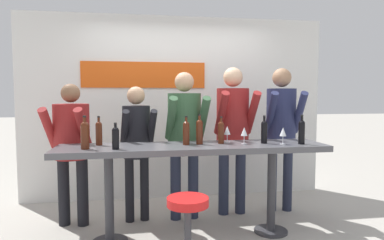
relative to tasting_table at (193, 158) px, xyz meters
name	(u,v)px	position (x,y,z in m)	size (l,w,h in m)	color
ground_plane	(193,237)	(0.00, 0.00, -0.84)	(40.00, 40.00, 0.00)	#B2ADA3
back_wall	(176,107)	(0.00, 1.50, 0.46)	(4.35, 0.12, 2.59)	silver
tasting_table	(193,158)	(0.00, 0.00, 0.00)	(2.75, 0.60, 0.97)	#4C4C51
bar_stool	(188,223)	(-0.16, -0.68, -0.42)	(0.37, 0.37, 0.64)	#333338
person_far_left	(71,139)	(-1.30, 0.55, 0.15)	(0.53, 0.61, 1.61)	black
person_left	(137,138)	(-0.57, 0.57, 0.14)	(0.43, 0.53, 1.58)	black
person_center_left	(185,129)	(-0.01, 0.55, 0.24)	(0.49, 0.59, 1.75)	#23283D
person_center	(233,124)	(0.60, 0.62, 0.29)	(0.48, 0.58, 1.82)	#23283D
person_center_right	(281,123)	(1.23, 0.63, 0.29)	(0.48, 0.60, 1.82)	#23283D
wine_bottle_0	(199,131)	(0.07, 0.04, 0.28)	(0.07, 0.07, 0.31)	#4C1E0F
wine_bottle_1	(186,132)	(-0.07, 0.02, 0.27)	(0.07, 0.07, 0.30)	#4C1E0F
wine_bottle_2	(302,131)	(1.12, -0.12, 0.27)	(0.07, 0.07, 0.31)	black
wine_bottle_3	(116,137)	(-0.77, -0.14, 0.25)	(0.07, 0.07, 0.25)	black
wine_bottle_4	(264,131)	(0.76, 0.00, 0.27)	(0.06, 0.06, 0.30)	black
wine_bottle_5	(99,132)	(-0.95, 0.14, 0.27)	(0.07, 0.07, 0.30)	#4C1E0F
wine_bottle_6	(85,134)	(-1.06, -0.10, 0.28)	(0.08, 0.08, 0.32)	#4C1E0F
wine_bottle_7	(221,131)	(0.30, 0.06, 0.27)	(0.06, 0.06, 0.29)	#4C1E0F
wine_glass_0	(283,132)	(0.92, -0.11, 0.26)	(0.07, 0.07, 0.18)	silver
wine_glass_1	(227,131)	(0.39, 0.12, 0.26)	(0.07, 0.07, 0.18)	silver
wine_glass_2	(244,132)	(0.53, -0.02, 0.26)	(0.07, 0.07, 0.18)	silver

